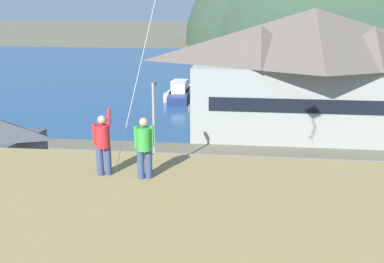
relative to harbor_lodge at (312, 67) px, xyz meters
name	(u,v)px	position (x,y,z in m)	size (l,w,h in m)	color
ground_plane	(188,259)	(-7.81, -22.98, -5.75)	(600.00, 600.00, 0.00)	#66604C
parking_lot_pad	(200,211)	(-7.81, -17.98, -5.70)	(40.00, 20.00, 0.10)	gray
bay_water	(235,72)	(-7.81, 37.02, -5.74)	(360.00, 84.00, 0.03)	navy
far_hill_west_ridge	(360,44)	(25.58, 98.55, -5.75)	(100.27, 68.44, 74.82)	#334733
far_hill_east_peak	(368,47)	(25.99, 90.90, -5.75)	(86.66, 67.22, 69.94)	#334733
harbor_lodge	(312,67)	(0.00, 0.00, 0.00)	(21.26, 11.32, 10.75)	#999E99
wharf_dock	(209,96)	(-10.12, 13.58, -5.40)	(3.20, 14.60, 0.70)	#70604C
moored_boat_wharfside	(179,95)	(-13.59, 12.35, -5.03)	(2.83, 7.26, 2.16)	navy
moored_boat_outer_mooring	(239,91)	(-6.65, 15.58, -5.03)	(2.39, 7.10, 2.16)	navy
moored_boat_inner_slip	(181,91)	(-13.71, 14.59, -5.03)	(3.08, 7.85, 2.16)	#A8A399
parked_car_front_row_red	(139,178)	(-11.69, -16.03, -4.69)	(4.31, 2.28, 1.82)	#B28923
parked_car_back_row_right	(231,182)	(-6.22, -15.98, -4.69)	(4.21, 2.08, 1.82)	slate
parked_car_corner_spot	(241,226)	(-5.52, -21.56, -4.69)	(4.33, 2.32, 1.82)	#9EA3A8
parked_car_mid_row_near	(380,192)	(2.01, -16.45, -4.69)	(4.34, 2.35, 1.82)	#B28923
parked_car_mid_row_far	(355,252)	(-0.74, -23.35, -4.69)	(4.29, 2.23, 1.82)	red
parked_car_front_row_end	(33,225)	(-15.15, -22.65, -4.69)	(4.36, 2.38, 1.82)	#236633
parking_light_pole	(154,121)	(-11.45, -12.42, -2.09)	(0.24, 0.78, 6.09)	#ADADB2
person_kite_flyer	(103,143)	(-9.36, -29.34, 1.54)	(0.52, 0.70, 1.86)	#384770
person_companion	(144,146)	(-8.14, -29.47, 1.52)	(0.53, 0.40, 1.74)	#384770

